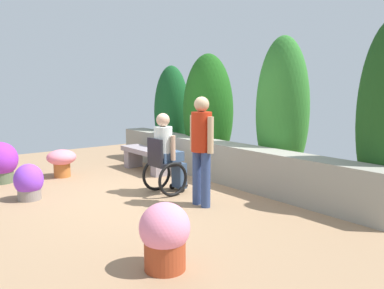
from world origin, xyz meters
name	(u,v)px	position (x,y,z in m)	size (l,w,h in m)	color
ground_plane	(150,194)	(0.00, 0.00, 0.00)	(10.69, 10.69, 0.00)	#977657
stone_retaining_wall	(222,162)	(0.00, 1.59, 0.36)	(6.50, 0.50, 0.71)	gray
hedge_backdrop	(242,113)	(-0.08, 2.16, 1.25)	(6.25, 0.97, 2.70)	#154D21
stone_bench	(146,156)	(-1.57, 0.89, 0.31)	(1.44, 0.42, 0.47)	gray
person_in_wheelchair	(166,156)	(0.10, 0.25, 0.62)	(0.53, 0.66, 1.33)	black
person_standing_companion	(201,144)	(0.99, 0.27, 0.93)	(0.49, 0.30, 1.61)	navy
flower_pot_purple_near	(165,235)	(2.38, -1.33, 0.35)	(0.49, 0.49, 0.66)	#A23E20
flower_pot_terracotta_by_wall	(0,162)	(-2.37, -1.74, 0.38)	(0.62, 0.62, 0.75)	#526045
flower_pot_red_accent	(29,183)	(-0.90, -1.65, 0.27)	(0.44, 0.44, 0.57)	gray
flower_pot_small_foreground	(62,160)	(-2.14, -0.68, 0.33)	(0.56, 0.56, 0.54)	#B7642C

